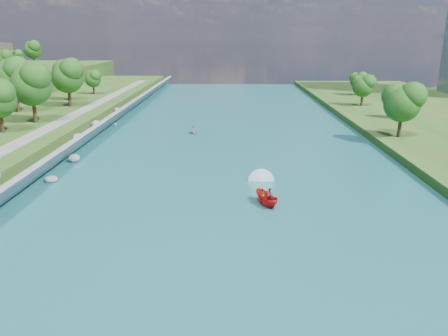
{
  "coord_description": "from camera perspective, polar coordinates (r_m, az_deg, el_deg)",
  "views": [
    {
      "loc": [
        0.52,
        -46.37,
        19.51
      ],
      "look_at": [
        -0.28,
        9.81,
        2.5
      ],
      "focal_mm": 35.0,
      "sensor_mm": 36.0,
      "label": 1
    }
  ],
  "objects": [
    {
      "name": "ground",
      "position": [
        50.32,
        0.16,
        -5.98
      ],
      "size": [
        260.0,
        260.0,
        0.0
      ],
      "primitive_type": "plane",
      "color": "#2D5119",
      "rests_on": "ground"
    },
    {
      "name": "river_water",
      "position": [
        69.17,
        0.35,
        0.5
      ],
      "size": [
        55.0,
        240.0,
        0.1
      ],
      "primitive_type": "cube",
      "color": "#195B61",
      "rests_on": "ground"
    },
    {
      "name": "riprap_bank",
      "position": [
        73.07,
        -20.37,
        1.74
      ],
      "size": [
        5.05,
        236.0,
        4.7
      ],
      "color": "slate",
      "rests_on": "ground"
    },
    {
      "name": "riverside_path",
      "position": [
        75.83,
        -25.06,
        3.09
      ],
      "size": [
        3.0,
        200.0,
        0.1
      ],
      "primitive_type": "cube",
      "color": "gray",
      "rests_on": "berm_west"
    },
    {
      "name": "trees_east",
      "position": [
        89.87,
        25.88,
        6.87
      ],
      "size": [
        20.03,
        137.02,
        11.84
      ],
      "color": "#1E4C14",
      "rests_on": "berm_east"
    },
    {
      "name": "trees_ridge",
      "position": [
        158.86,
        -26.58,
        13.02
      ],
      "size": [
        16.68,
        55.64,
        10.63
      ],
      "color": "#1E4C14",
      "rests_on": "ridge_west"
    },
    {
      "name": "motorboat",
      "position": [
        53.81,
        5.42,
        -3.55
      ],
      "size": [
        3.6,
        19.13,
        2.11
      ],
      "rotation": [
        0.0,
        0.0,
        3.55
      ],
      "color": "red",
      "rests_on": "river_water"
    },
    {
      "name": "raft",
      "position": [
        91.07,
        -4.02,
        4.73
      ],
      "size": [
        3.13,
        3.38,
        1.64
      ],
      "rotation": [
        0.0,
        0.0,
        0.57
      ],
      "color": "gray",
      "rests_on": "river_water"
    }
  ]
}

